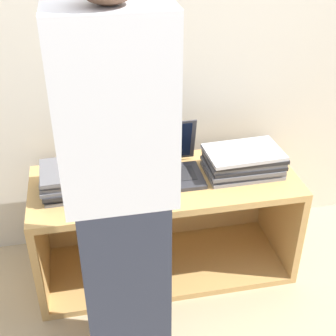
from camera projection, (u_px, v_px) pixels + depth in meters
ground_plane at (175, 301)px, 2.43m from camera, size 12.00×12.00×0.00m
wall_back at (150, 36)px, 2.33m from camera, size 8.00×0.05×2.40m
cart at (163, 219)px, 2.55m from camera, size 1.34×0.54×0.58m
laptop_open at (163, 166)px, 2.36m from camera, size 0.38×0.30×0.26m
laptop_stack_left at (82, 178)px, 2.24m from camera, size 0.40×0.27×0.13m
laptop_stack_right at (243, 161)px, 2.38m from camera, size 0.39×0.26×0.13m
person at (120, 189)px, 1.69m from camera, size 0.40×0.54×1.79m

